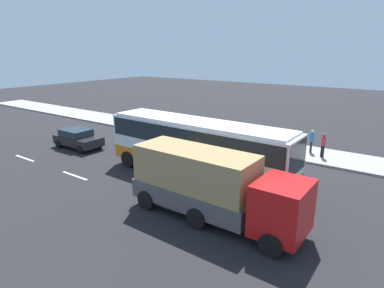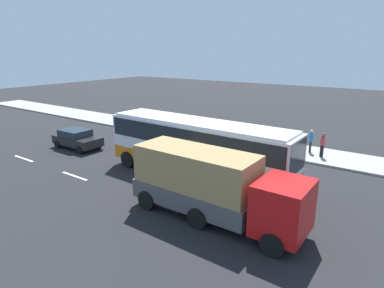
{
  "view_description": "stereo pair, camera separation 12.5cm",
  "coord_description": "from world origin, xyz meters",
  "px_view_note": "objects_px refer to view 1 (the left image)",
  "views": [
    {
      "loc": [
        10.95,
        -14.01,
        7.51
      ],
      "look_at": [
        0.33,
        1.08,
        2.16
      ],
      "focal_mm": 30.06,
      "sensor_mm": 36.0,
      "label": 1
    },
    {
      "loc": [
        10.85,
        -14.08,
        7.51
      ],
      "look_at": [
        0.33,
        1.08,
        2.16
      ],
      "focal_mm": 30.06,
      "sensor_mm": 36.0,
      "label": 2
    }
  ],
  "objects_px": {
    "coach_bus": "(197,143)",
    "pedestrian_near_curb": "(312,139)",
    "cargo_truck": "(211,184)",
    "car_black_sedan": "(78,138)",
    "pedestrian_at_crossing": "(323,143)"
  },
  "relations": [
    {
      "from": "cargo_truck",
      "to": "car_black_sedan",
      "type": "xyz_separation_m",
      "value": [
        -14.74,
        3.51,
        -0.9
      ]
    },
    {
      "from": "car_black_sedan",
      "to": "pedestrian_at_crossing",
      "type": "relative_size",
      "value": 2.31
    },
    {
      "from": "cargo_truck",
      "to": "pedestrian_at_crossing",
      "type": "height_order",
      "value": "cargo_truck"
    },
    {
      "from": "coach_bus",
      "to": "pedestrian_at_crossing",
      "type": "xyz_separation_m",
      "value": [
        5.34,
        8.14,
        -1.04
      ]
    },
    {
      "from": "pedestrian_near_curb",
      "to": "car_black_sedan",
      "type": "bearing_deg",
      "value": -155.96
    },
    {
      "from": "pedestrian_near_curb",
      "to": "pedestrian_at_crossing",
      "type": "relative_size",
      "value": 0.98
    },
    {
      "from": "pedestrian_near_curb",
      "to": "pedestrian_at_crossing",
      "type": "distance_m",
      "value": 1.2
    },
    {
      "from": "cargo_truck",
      "to": "car_black_sedan",
      "type": "distance_m",
      "value": 15.18
    },
    {
      "from": "cargo_truck",
      "to": "pedestrian_at_crossing",
      "type": "distance_m",
      "value": 12.06
    },
    {
      "from": "coach_bus",
      "to": "pedestrian_near_curb",
      "type": "bearing_deg",
      "value": 65.41
    },
    {
      "from": "car_black_sedan",
      "to": "pedestrian_near_curb",
      "type": "distance_m",
      "value": 18.19
    },
    {
      "from": "cargo_truck",
      "to": "pedestrian_near_curb",
      "type": "height_order",
      "value": "cargo_truck"
    },
    {
      "from": "coach_bus",
      "to": "cargo_truck",
      "type": "height_order",
      "value": "coach_bus"
    },
    {
      "from": "pedestrian_near_curb",
      "to": "coach_bus",
      "type": "bearing_deg",
      "value": -122.05
    },
    {
      "from": "coach_bus",
      "to": "cargo_truck",
      "type": "xyz_separation_m",
      "value": [
        3.31,
        -3.74,
        -0.51
      ]
    }
  ]
}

